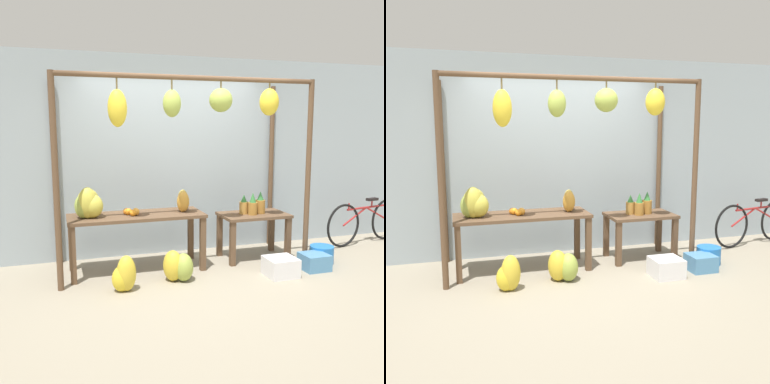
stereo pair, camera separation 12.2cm
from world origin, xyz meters
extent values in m
plane|color=gray|center=(0.00, 0.00, 0.00)|extent=(20.00, 20.00, 0.00)
cube|color=#99A8B2|center=(0.00, 1.34, 1.40)|extent=(8.00, 0.08, 2.80)
cylinder|color=brown|center=(-1.58, 0.24, 1.21)|extent=(0.07, 0.07, 2.42)
cylinder|color=brown|center=(1.58, 0.24, 1.21)|extent=(0.07, 0.07, 2.42)
cylinder|color=brown|center=(-1.58, 1.25, 1.21)|extent=(0.07, 0.07, 2.42)
cylinder|color=brown|center=(1.58, 1.25, 1.21)|extent=(0.07, 0.07, 2.42)
cylinder|color=brown|center=(0.00, 0.24, 2.39)|extent=(3.15, 0.06, 0.06)
cylinder|color=brown|center=(-0.89, 0.24, 2.30)|extent=(0.02, 0.02, 0.12)
ellipsoid|color=yellow|center=(-0.89, 0.24, 2.03)|extent=(0.21, 0.19, 0.41)
cylinder|color=brown|center=(-0.26, 0.24, 2.30)|extent=(0.02, 0.02, 0.11)
ellipsoid|color=#9EB247|center=(-0.26, 0.24, 2.09)|extent=(0.21, 0.19, 0.31)
cylinder|color=brown|center=(0.34, 0.24, 2.32)|extent=(0.02, 0.02, 0.08)
ellipsoid|color=#9EB247|center=(0.34, 0.24, 2.14)|extent=(0.28, 0.25, 0.28)
cylinder|color=brown|center=(0.98, 0.24, 2.32)|extent=(0.02, 0.02, 0.07)
ellipsoid|color=yellow|center=(0.98, 0.24, 2.13)|extent=(0.24, 0.22, 0.33)
cube|color=brown|center=(-0.63, 0.64, 0.71)|extent=(1.70, 0.62, 0.04)
cube|color=brown|center=(-1.43, 0.39, 0.35)|extent=(0.07, 0.07, 0.69)
cube|color=brown|center=(0.17, 0.39, 0.35)|extent=(0.07, 0.07, 0.69)
cube|color=brown|center=(-1.43, 0.90, 0.35)|extent=(0.07, 0.07, 0.69)
cube|color=brown|center=(0.17, 0.90, 0.35)|extent=(0.07, 0.07, 0.69)
cube|color=brown|center=(1.01, 0.67, 0.61)|extent=(0.92, 0.57, 0.04)
cube|color=brown|center=(0.60, 0.43, 0.30)|extent=(0.07, 0.07, 0.59)
cube|color=brown|center=(1.43, 0.43, 0.30)|extent=(0.07, 0.07, 0.59)
cube|color=brown|center=(0.60, 0.90, 0.30)|extent=(0.07, 0.07, 0.59)
cube|color=brown|center=(1.43, 0.90, 0.30)|extent=(0.07, 0.07, 0.59)
ellipsoid|color=gold|center=(-1.17, 0.60, 0.88)|extent=(0.37, 0.36, 0.29)
ellipsoid|color=gold|center=(-1.21, 0.69, 0.91)|extent=(0.40, 0.40, 0.35)
ellipsoid|color=#9EB247|center=(-1.28, 0.61, 0.88)|extent=(0.28, 0.29, 0.29)
ellipsoid|color=gold|center=(-1.23, 0.59, 0.92)|extent=(0.25, 0.23, 0.38)
sphere|color=orange|center=(-0.69, 0.55, 0.77)|extent=(0.08, 0.08, 0.08)
sphere|color=orange|center=(-0.71, 0.70, 0.77)|extent=(0.07, 0.07, 0.07)
sphere|color=orange|center=(-0.63, 0.62, 0.77)|extent=(0.08, 0.08, 0.08)
sphere|color=orange|center=(-0.75, 0.67, 0.77)|extent=(0.08, 0.08, 0.08)
sphere|color=orange|center=(-0.63, 0.70, 0.77)|extent=(0.07, 0.07, 0.07)
sphere|color=orange|center=(-0.65, 0.58, 0.78)|extent=(0.09, 0.09, 0.09)
sphere|color=orange|center=(-0.73, 0.64, 0.77)|extent=(0.08, 0.08, 0.08)
cylinder|color=#B27F38|center=(0.88, 0.70, 0.72)|extent=(0.12, 0.12, 0.16)
cone|color=#337538|center=(0.88, 0.70, 0.85)|extent=(0.09, 0.09, 0.10)
cylinder|color=#A3702D|center=(1.11, 0.66, 0.73)|extent=(0.13, 0.13, 0.19)
cone|color=#337538|center=(1.11, 0.66, 0.88)|extent=(0.09, 0.09, 0.12)
cylinder|color=#A3702D|center=(0.97, 0.61, 0.72)|extent=(0.13, 0.13, 0.17)
cone|color=#337538|center=(0.97, 0.61, 0.87)|extent=(0.09, 0.09, 0.14)
ellipsoid|color=gold|center=(-0.87, -0.02, 0.21)|extent=(0.26, 0.24, 0.41)
ellipsoid|color=yellow|center=(-0.93, -0.01, 0.15)|extent=(0.23, 0.21, 0.29)
ellipsoid|color=#9EB247|center=(-0.17, 0.09, 0.17)|extent=(0.26, 0.29, 0.34)
ellipsoid|color=gold|center=(-0.29, 0.13, 0.19)|extent=(0.32, 0.33, 0.37)
cube|color=silver|center=(1.02, -0.10, 0.12)|extent=(0.37, 0.35, 0.23)
cylinder|color=blue|center=(1.80, 0.17, 0.12)|extent=(0.32, 0.32, 0.24)
torus|color=black|center=(2.55, 0.73, 0.33)|extent=(0.66, 0.16, 0.67)
cylinder|color=maroon|center=(3.03, 0.82, 0.57)|extent=(0.82, 0.18, 0.03)
cylinder|color=maroon|center=(3.27, 0.87, 0.45)|extent=(0.49, 0.12, 0.26)
cylinder|color=maroon|center=(2.79, 0.78, 0.45)|extent=(0.49, 0.12, 0.26)
cylinder|color=maroon|center=(3.15, 0.85, 0.62)|extent=(0.02, 0.02, 0.10)
cube|color=black|center=(3.15, 0.85, 0.69)|extent=(0.21, 0.12, 0.04)
cylinder|color=maroon|center=(2.65, 0.75, 0.62)|extent=(0.02, 0.02, 0.10)
ellipsoid|color=gold|center=(-0.02, 0.61, 0.87)|extent=(0.18, 0.16, 0.27)
ellipsoid|color=#B2993D|center=(-0.01, 0.67, 0.87)|extent=(0.19, 0.18, 0.28)
ellipsoid|color=gold|center=(0.02, 0.77, 0.84)|extent=(0.17, 0.18, 0.22)
cube|color=#4C84B2|center=(1.55, -0.03, 0.10)|extent=(0.33, 0.31, 0.21)
camera|label=1|loc=(-1.56, -4.60, 1.84)|focal=40.00mm
camera|label=2|loc=(-1.45, -4.63, 1.84)|focal=40.00mm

